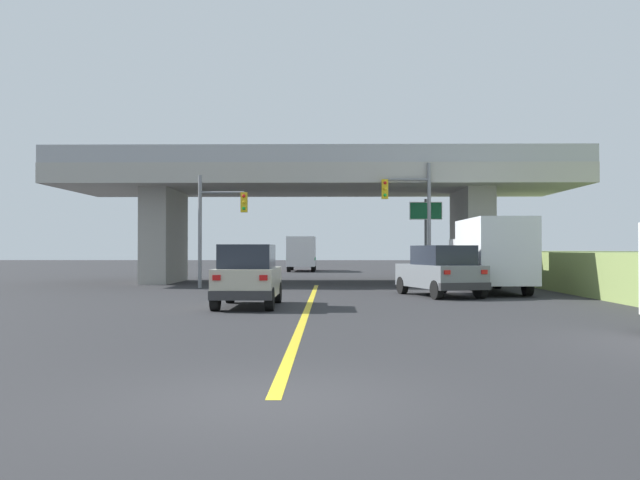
# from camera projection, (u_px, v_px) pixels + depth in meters

# --- Properties ---
(ground) EXTENTS (160.00, 160.00, 0.00)m
(ground) POSITION_uv_depth(u_px,v_px,m) (318.00, 282.00, 38.91)
(ground) COLOR #2B2B2D
(overpass_bridge) EXTENTS (28.05, 9.32, 7.11)m
(overpass_bridge) POSITION_uv_depth(u_px,v_px,m) (318.00, 194.00, 38.98)
(overpass_bridge) COLOR #A8A59E
(overpass_bridge) RESTS_ON ground
(lane_divider_stripe) EXTENTS (0.20, 27.33, 0.01)m
(lane_divider_stripe) POSITION_uv_depth(u_px,v_px,m) (308.00, 307.00, 22.21)
(lane_divider_stripe) COLOR yellow
(lane_divider_stripe) RESTS_ON ground
(suv_lead) EXTENTS (1.91, 4.27, 2.02)m
(suv_lead) POSITION_uv_depth(u_px,v_px,m) (248.00, 276.00, 22.38)
(suv_lead) COLOR #B7B29E
(suv_lead) RESTS_ON ground
(suv_crossing) EXTENTS (3.19, 4.91, 2.02)m
(suv_crossing) POSITION_uv_depth(u_px,v_px,m) (441.00, 271.00, 27.41)
(suv_crossing) COLOR slate
(suv_crossing) RESTS_ON ground
(box_truck) EXTENTS (2.33, 7.45, 3.15)m
(box_truck) POSITION_uv_depth(u_px,v_px,m) (491.00, 254.00, 29.81)
(box_truck) COLOR silver
(box_truck) RESTS_ON ground
(traffic_signal_nearside) EXTENTS (2.43, 0.36, 6.14)m
(traffic_signal_nearside) POSITION_uv_depth(u_px,v_px,m) (414.00, 210.00, 34.10)
(traffic_signal_nearside) COLOR slate
(traffic_signal_nearside) RESTS_ON ground
(traffic_signal_farside) EXTENTS (2.39, 0.36, 5.46)m
(traffic_signal_farside) POSITION_uv_depth(u_px,v_px,m) (216.00, 219.00, 33.41)
(traffic_signal_farside) COLOR slate
(traffic_signal_farside) RESTS_ON ground
(highway_sign) EXTENTS (1.74, 0.17, 4.57)m
(highway_sign) POSITION_uv_depth(u_px,v_px,m) (426.00, 221.00, 37.03)
(highway_sign) COLOR #56595E
(highway_sign) RESTS_ON ground
(semi_truck_distant) EXTENTS (2.33, 6.71, 2.92)m
(semi_truck_distant) POSITION_uv_depth(u_px,v_px,m) (302.00, 253.00, 58.95)
(semi_truck_distant) COLOR red
(semi_truck_distant) RESTS_ON ground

